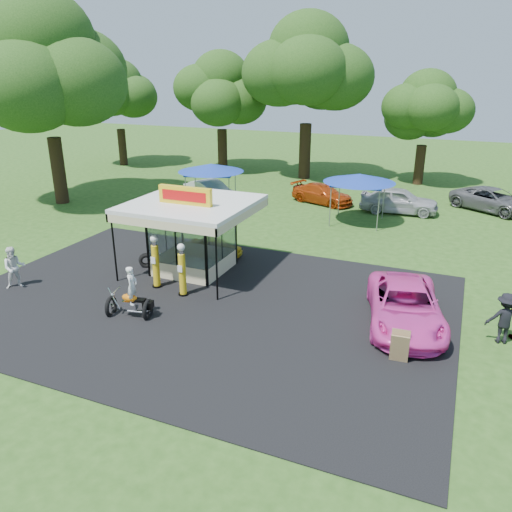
% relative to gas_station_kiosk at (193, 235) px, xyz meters
% --- Properties ---
extents(ground, '(120.00, 120.00, 0.00)m').
position_rel_gas_station_kiosk_xyz_m(ground, '(2.00, -4.99, -1.78)').
color(ground, '#274C17').
rests_on(ground, ground).
extents(asphalt_apron, '(20.00, 14.00, 0.04)m').
position_rel_gas_station_kiosk_xyz_m(asphalt_apron, '(2.00, -2.99, -1.76)').
color(asphalt_apron, black).
rests_on(asphalt_apron, ground).
extents(gas_station_kiosk, '(5.40, 5.40, 4.18)m').
position_rel_gas_station_kiosk_xyz_m(gas_station_kiosk, '(0.00, 0.00, 0.00)').
color(gas_station_kiosk, white).
rests_on(gas_station_kiosk, ground).
extents(gas_pump_left, '(0.45, 0.45, 2.42)m').
position_rel_gas_station_kiosk_xyz_m(gas_pump_left, '(-0.52, -2.38, -0.62)').
color(gas_pump_left, black).
rests_on(gas_pump_left, ground).
extents(gas_pump_right, '(0.44, 0.44, 2.34)m').
position_rel_gas_station_kiosk_xyz_m(gas_pump_right, '(0.98, -2.67, -0.66)').
color(gas_pump_right, black).
rests_on(gas_pump_right, ground).
extents(motorcycle, '(1.90, 1.20, 2.17)m').
position_rel_gas_station_kiosk_xyz_m(motorcycle, '(0.17, -5.11, -0.94)').
color(motorcycle, black).
rests_on(motorcycle, ground).
extents(spare_tires, '(0.87, 0.78, 0.70)m').
position_rel_gas_station_kiosk_xyz_m(spare_tires, '(-2.37, -0.55, -1.44)').
color(spare_tires, black).
rests_on(spare_tires, ground).
extents(a_frame_sign, '(0.61, 0.56, 1.07)m').
position_rel_gas_station_kiosk_xyz_m(a_frame_sign, '(10.16, -4.36, -1.24)').
color(a_frame_sign, '#593819').
rests_on(a_frame_sign, ground).
extents(kiosk_car, '(2.82, 1.13, 0.96)m').
position_rel_gas_station_kiosk_xyz_m(kiosk_car, '(-0.00, 2.21, -1.30)').
color(kiosk_car, gold).
rests_on(kiosk_car, ground).
extents(pink_sedan, '(3.75, 6.01, 1.55)m').
position_rel_gas_station_kiosk_xyz_m(pink_sedan, '(9.96, -1.67, -1.01)').
color(pink_sedan, '#FD44BD').
rests_on(pink_sedan, ground).
extents(spectator_west, '(1.14, 1.17, 1.89)m').
position_rel_gas_station_kiosk_xyz_m(spectator_west, '(-6.19, -4.81, -0.84)').
color(spectator_west, white).
rests_on(spectator_west, ground).
extents(spectator_east_a, '(1.32, 0.92, 1.87)m').
position_rel_gas_station_kiosk_xyz_m(spectator_east_a, '(13.30, -1.65, -0.85)').
color(spectator_east_a, black).
rests_on(spectator_east_a, ground).
extents(bg_car_a, '(5.03, 3.57, 1.57)m').
position_rel_gas_station_kiosk_xyz_m(bg_car_a, '(-5.29, 11.77, -1.00)').
color(bg_car_a, white).
rests_on(bg_car_a, ground).
extents(bg_car_b, '(5.02, 3.31, 1.35)m').
position_rel_gas_station_kiosk_xyz_m(bg_car_b, '(2.10, 14.79, -1.11)').
color(bg_car_b, '#AF3B0D').
rests_on(bg_car_b, ground).
extents(bg_car_c, '(5.21, 2.45, 1.72)m').
position_rel_gas_station_kiosk_xyz_m(bg_car_c, '(7.49, 14.30, -0.92)').
color(bg_car_c, '#B4B3B8').
rests_on(bg_car_c, ground).
extents(bg_car_d, '(6.10, 5.19, 1.55)m').
position_rel_gas_station_kiosk_xyz_m(bg_car_d, '(13.32, 17.21, -1.01)').
color(bg_car_d, '#5E5D60').
rests_on(bg_car_d, ground).
extents(tent_west, '(4.44, 4.44, 3.10)m').
position_rel_gas_station_kiosk_xyz_m(tent_west, '(-4.51, 10.41, 1.02)').
color(tent_west, gray).
rests_on(tent_west, ground).
extents(tent_east, '(4.40, 4.40, 3.08)m').
position_rel_gas_station_kiosk_xyz_m(tent_east, '(5.41, 11.01, 1.00)').
color(tent_east, gray).
rests_on(tent_east, ground).
extents(oak_far_a, '(8.32, 8.32, 9.86)m').
position_rel_gas_station_kiosk_xyz_m(oak_far_a, '(-20.59, 21.94, 4.49)').
color(oak_far_a, black).
rests_on(oak_far_a, ground).
extents(oak_far_b, '(8.80, 8.80, 10.50)m').
position_rel_gas_station_kiosk_xyz_m(oak_far_b, '(-10.17, 23.41, 4.92)').
color(oak_far_b, black).
rests_on(oak_far_b, ground).
extents(oak_far_c, '(11.26, 11.26, 13.27)m').
position_rel_gas_station_kiosk_xyz_m(oak_far_c, '(-1.85, 22.84, 6.64)').
color(oak_far_c, black).
rests_on(oak_far_c, ground).
extents(oak_far_d, '(7.51, 7.51, 8.94)m').
position_rel_gas_station_kiosk_xyz_m(oak_far_d, '(7.72, 24.16, 3.91)').
color(oak_far_d, black).
rests_on(oak_far_d, ground).
extents(oak_near, '(11.90, 11.90, 13.70)m').
position_rel_gas_station_kiosk_xyz_m(oak_near, '(-15.24, 7.65, 6.80)').
color(oak_near, black).
rests_on(oak_near, ground).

